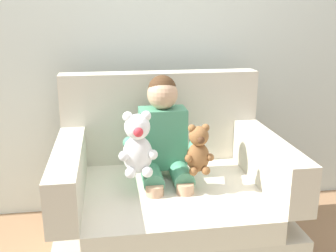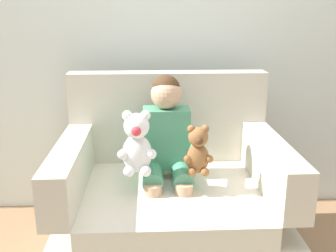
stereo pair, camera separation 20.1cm
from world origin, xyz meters
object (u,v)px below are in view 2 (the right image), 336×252
at_px(armchair, 171,203).
at_px(plush_brown, 198,151).
at_px(seated_child, 167,144).
at_px(plush_white, 137,144).

relative_size(armchair, plush_brown, 4.63).
distance_m(armchair, plush_brown, 0.41).
bearing_deg(plush_brown, armchair, 112.30).
distance_m(seated_child, plush_brown, 0.24).
distance_m(seated_child, plush_white, 0.23).
bearing_deg(plush_brown, seated_child, 110.50).
height_order(seated_child, plush_white, seated_child).
distance_m(armchair, plush_white, 0.45).
bearing_deg(plush_white, armchair, 54.66).
height_order(armchair, plush_white, armchair).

